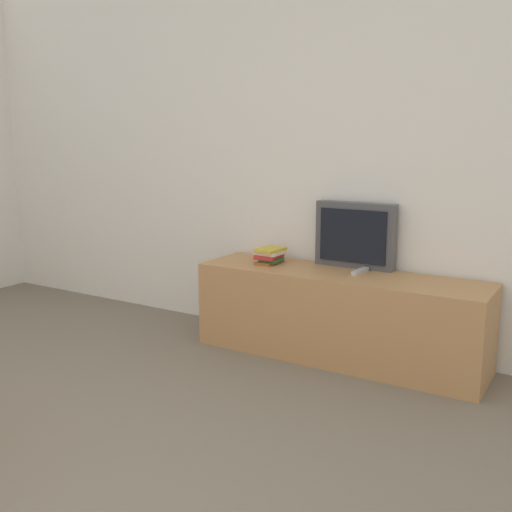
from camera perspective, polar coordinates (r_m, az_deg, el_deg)
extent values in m
cube|color=white|center=(3.89, 6.35, 10.73)|extent=(9.00, 0.06, 2.60)
cube|color=tan|center=(3.69, 7.88, -5.65)|extent=(1.76, 0.47, 0.53)
cube|color=#4C4C51|center=(3.75, 9.45, 1.98)|extent=(0.51, 0.08, 0.41)
cube|color=black|center=(3.71, 9.18, 1.88)|extent=(0.43, 0.01, 0.33)
cube|color=#995623|center=(3.85, 1.28, -0.56)|extent=(0.11, 0.21, 0.02)
cube|color=#2D753D|center=(3.85, 1.48, -0.33)|extent=(0.13, 0.15, 0.02)
cube|color=#B72D28|center=(3.85, 1.27, 0.03)|extent=(0.15, 0.21, 0.03)
cube|color=silver|center=(3.84, 1.36, 0.33)|extent=(0.16, 0.17, 0.02)
cube|color=gold|center=(3.84, 1.38, 0.61)|extent=(0.15, 0.20, 0.02)
cube|color=#B7B7B7|center=(3.62, 9.88, -1.43)|extent=(0.05, 0.17, 0.02)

